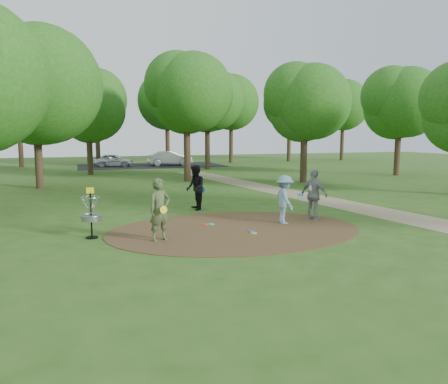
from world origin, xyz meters
name	(u,v)px	position (x,y,z in m)	size (l,w,h in m)	color
ground	(235,230)	(0.00, 0.00, 0.00)	(100.00, 100.00, 0.00)	#2D5119
dirt_clearing	(235,230)	(0.00, 0.00, 0.01)	(8.40, 8.40, 0.02)	#47301C
footpath	(366,209)	(6.50, 2.00, 0.01)	(2.00, 40.00, 0.01)	#8C7A5B
parking_lot	(152,166)	(2.00, 30.00, 0.00)	(14.00, 8.00, 0.01)	black
player_observer_with_disc	(160,210)	(-2.61, -0.71, 0.93)	(0.79, 0.68, 1.86)	#485631
player_throwing_with_disc	(285,200)	(1.97, 0.42, 0.85)	(1.07, 1.14, 1.70)	#7EA2BC
player_walking_with_disc	(195,188)	(-0.28, 4.10, 0.93)	(0.78, 0.92, 1.86)	black
player_waiting_with_disc	(314,195)	(3.28, 0.69, 0.93)	(0.85, 1.18, 1.86)	#949597
disc_ground_cyan	(211,224)	(-0.53, 1.00, 0.03)	(0.22, 0.22, 0.02)	#1BDAC2
disc_ground_blue	(252,231)	(0.37, -0.49, 0.03)	(0.22, 0.22, 0.02)	blue
disc_ground_red	(205,224)	(-0.74, 1.02, 0.03)	(0.22, 0.22, 0.02)	#D54A15
car_left	(114,160)	(-1.69, 29.48, 0.62)	(1.47, 3.66, 1.25)	#B7BBBF
car_right	(170,158)	(3.71, 29.63, 0.72)	(1.51, 4.34, 1.43)	#B5B9BD
disc_ground_orange	(254,233)	(0.34, -0.76, 0.03)	(0.22, 0.22, 0.02)	orange
disc_golf_basket	(91,209)	(-4.50, 0.30, 0.87)	(0.63, 0.63, 1.54)	black
tree_ring	(189,93)	(0.71, 9.06, 5.18)	(36.97, 44.91, 8.97)	#332316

